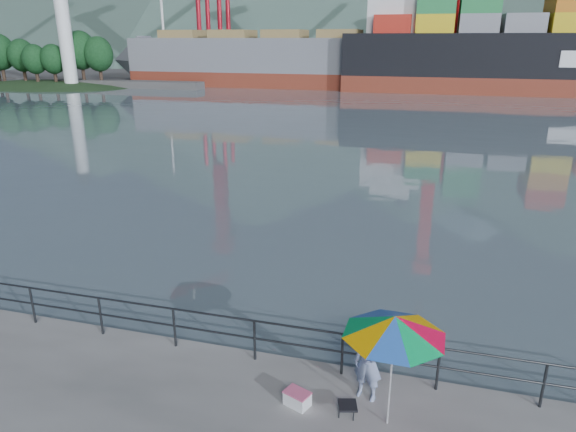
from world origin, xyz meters
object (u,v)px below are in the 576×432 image
Objects in this scene: fisherman at (369,362)px; bulk_carrier at (303,58)px; cooler_bag at (297,399)px; beach_umbrella at (395,326)px.

fisherman is 73.50m from bulk_carrier.
fisherman is 3.40× the size of cooler_bag.
fisherman is at bearing -75.07° from bulk_carrier.
bulk_carrier is at bearing 105.16° from beach_umbrella.
fisherman is at bearing 125.63° from beach_umbrella.
bulk_carrier is (-17.61, 71.57, 3.99)m from cooler_bag.
fisherman is 1.54m from beach_umbrella.
fisherman is at bearing 47.28° from cooler_bag.
beach_umbrella reaches higher than fisherman.
beach_umbrella is at bearing 20.54° from cooler_bag.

